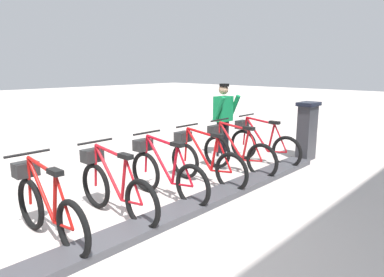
# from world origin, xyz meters

# --- Properties ---
(ground_plane) EXTENTS (60.00, 60.00, 0.00)m
(ground_plane) POSITION_xyz_m (0.00, 0.00, 0.00)
(ground_plane) COLOR beige
(dock_rail_base) EXTENTS (0.44, 9.19, 0.10)m
(dock_rail_base) POSITION_xyz_m (0.00, 0.00, 0.05)
(dock_rail_base) COLOR #47474C
(dock_rail_base) RESTS_ON ground
(payment_kiosk) EXTENTS (0.36, 0.52, 1.28)m
(payment_kiosk) POSITION_xyz_m (0.05, -4.93, 0.67)
(payment_kiosk) COLOR #38383D
(payment_kiosk) RESTS_ON ground
(bike_docked_0) EXTENTS (1.72, 0.54, 1.02)m
(bike_docked_0) POSITION_xyz_m (0.63, -4.00, 0.43)
(bike_docked_0) COLOR black
(bike_docked_0) RESTS_ON ground
(bike_docked_1) EXTENTS (1.72, 0.54, 1.02)m
(bike_docked_1) POSITION_xyz_m (0.63, -3.06, 0.43)
(bike_docked_1) COLOR black
(bike_docked_1) RESTS_ON ground
(bike_docked_2) EXTENTS (1.72, 0.54, 1.02)m
(bike_docked_2) POSITION_xyz_m (0.63, -2.13, 0.43)
(bike_docked_2) COLOR black
(bike_docked_2) RESTS_ON ground
(bike_docked_3) EXTENTS (1.72, 0.54, 1.02)m
(bike_docked_3) POSITION_xyz_m (0.63, -1.20, 0.43)
(bike_docked_3) COLOR black
(bike_docked_3) RESTS_ON ground
(bike_docked_4) EXTENTS (1.72, 0.54, 1.02)m
(bike_docked_4) POSITION_xyz_m (0.63, -0.27, 0.43)
(bike_docked_4) COLOR black
(bike_docked_4) RESTS_ON ground
(bike_docked_5) EXTENTS (1.72, 0.54, 1.02)m
(bike_docked_5) POSITION_xyz_m (0.63, 0.67, 0.43)
(bike_docked_5) COLOR black
(bike_docked_5) RESTS_ON ground
(worker_near_rack) EXTENTS (0.48, 0.64, 1.66)m
(worker_near_rack) POSITION_xyz_m (1.58, -3.91, 0.91)
(worker_near_rack) COLOR white
(worker_near_rack) RESTS_ON ground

